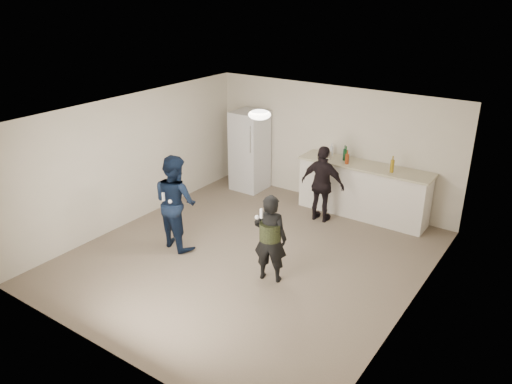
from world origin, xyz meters
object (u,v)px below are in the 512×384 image
Objects in this scene: fridge at (250,151)px; woman at (270,238)px; counter at (363,192)px; shaker at (329,155)px; spectator at (323,184)px; man at (175,202)px.

woman is (2.50, -2.98, -0.17)m from fridge.
counter is 2.75m from fridge.
shaker is (-0.73, -0.10, 0.65)m from counter.
shaker is 3.02m from woman.
fridge is 2.23m from spectator.
man is 1.98m from woman.
counter is at bearing 7.80° from shaker.
shaker is 3.32m from man.
woman is at bearing -94.33° from counter.
spectator is at bearing -97.37° from woman.
fridge is 3.89m from woman.
shaker is 0.12× the size of woman.
counter is 1.52× the size of man.
counter is 3.78m from man.
man is 2.90m from spectator.
man reaches higher than spectator.
counter is 15.29× the size of shaker.
counter is at bearing -114.80° from man.
spectator is at bearing -15.16° from fridge.
man is 1.17× the size of woman.
shaker is at bearing -95.87° from woman.
fridge is at bearing -69.04° from man.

